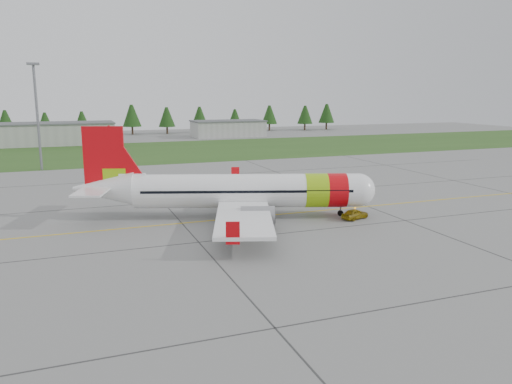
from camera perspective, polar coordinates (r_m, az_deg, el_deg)
name	(u,v)px	position (r m, az deg, el deg)	size (l,w,h in m)	color
ground	(330,228)	(56.20, 8.48, -4.14)	(320.00, 320.00, 0.00)	gray
aircraft	(240,191)	(60.14, -1.84, 0.10)	(35.14, 33.30, 11.00)	white
follow_me_car	(355,204)	(60.42, 11.28, -1.36)	(1.48, 1.25, 3.67)	yellow
service_van	(102,162)	(96.80, -17.20, 3.28)	(1.55, 1.46, 4.44)	white
grass_strip	(178,150)	(132.81, -8.89, 4.72)	(320.00, 50.00, 0.03)	#30561E
taxi_guideline	(299,212)	(63.08, 4.98, -2.35)	(120.00, 0.25, 0.02)	gold
hangar_west	(56,134)	(157.77, -21.84, 6.15)	(32.00, 14.00, 6.00)	#A8A8A3
hangar_east	(228,129)	(173.57, -3.21, 7.19)	(24.00, 12.00, 5.20)	#A8A8A3
floodlight_mast	(38,118)	(105.55, -23.69, 7.71)	(0.50, 0.50, 20.00)	slate
treeline	(146,120)	(187.44, -12.47, 7.98)	(160.00, 8.00, 10.00)	#1C3F14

